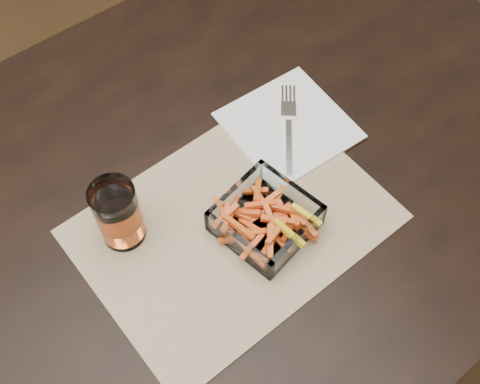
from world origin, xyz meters
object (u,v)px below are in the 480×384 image
glass_bowl (265,220)px  tumbler (119,215)px  fork (289,125)px  dining_table (150,253)px

glass_bowl → tumbler: bearing=145.2°
glass_bowl → tumbler: size_ratio=1.29×
glass_bowl → fork: glass_bowl is taller
glass_bowl → fork: size_ratio=0.96×
fork → tumbler: bearing=-140.1°
glass_bowl → fork: 0.20m
tumbler → dining_table: bearing=-19.5°
dining_table → glass_bowl: glass_bowl is taller
fork → dining_table: bearing=-138.4°
glass_bowl → tumbler: tumbler is taller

